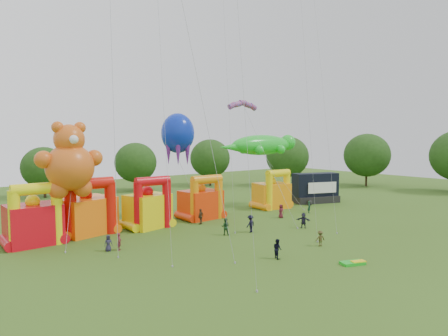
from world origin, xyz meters
TOP-DOWN VIEW (x-y plane):
  - ground at (0.00, 0.00)m, footprint 160.00×160.00m
  - tree_ring at (-1.20, 0.62)m, footprint 125.31×127.43m
  - bouncy_castle_0 at (-17.17, 26.17)m, footprint 5.15×4.22m
  - bouncy_castle_1 at (-11.45, 27.35)m, footprint 6.44×5.65m
  - bouncy_castle_2 at (-4.64, 25.98)m, footprint 5.48×4.80m
  - bouncy_castle_3 at (3.31, 26.42)m, footprint 5.20×4.31m
  - bouncy_castle_4 at (16.28, 26.38)m, footprint 5.53×4.81m
  - stage_trailer at (25.36, 25.65)m, footprint 7.95×5.09m
  - teddy_bear_kite at (-14.04, 24.55)m, footprint 6.72×6.07m
  - gecko_kite at (15.79, 25.84)m, footprint 14.68×7.57m
  - octopus_kite at (1.50, 28.29)m, footprint 4.36×5.35m
  - parafoil_kites at (-5.00, 16.10)m, footprint 21.65×14.02m
  - diamond_kites at (1.49, 13.71)m, footprint 22.89×20.63m
  - folded_kite_bundle at (2.68, 2.94)m, footprint 2.22×1.64m
  - spectator_0 at (-12.22, 19.38)m, footprint 0.79×0.55m
  - spectator_1 at (-11.26, 19.07)m, footprint 0.64×0.73m
  - spectator_2 at (0.34, 17.54)m, footprint 1.14×1.13m
  - spectator_3 at (3.33, 16.77)m, footprint 1.41×1.02m
  - spectator_4 at (1.26, 23.68)m, footprint 1.22×0.91m
  - spectator_5 at (9.71, 14.56)m, footprint 1.28×1.73m
  - spectator_6 at (11.89, 20.33)m, footprint 0.93×0.65m
  - spectator_7 at (17.51, 20.31)m, footprint 0.66×0.73m
  - spectator_8 at (-1.22, 8.03)m, footprint 0.87×1.00m
  - spectator_9 at (5.02, 8.31)m, footprint 1.13×0.87m

SIDE VIEW (x-z plane):
  - ground at x=0.00m, z-range 0.00..0.00m
  - folded_kite_bundle at x=2.68m, z-range -0.02..0.29m
  - spectator_0 at x=-12.22m, z-range 0.00..1.54m
  - spectator_9 at x=5.02m, z-range 0.00..1.55m
  - spectator_7 at x=17.51m, z-range 0.00..1.67m
  - spectator_1 at x=-11.26m, z-range 0.00..1.67m
  - spectator_8 at x=-1.22m, z-range 0.00..1.76m
  - spectator_6 at x=11.89m, z-range 0.00..1.81m
  - spectator_5 at x=9.71m, z-range 0.00..1.82m
  - spectator_2 at x=0.34m, z-range 0.00..1.86m
  - spectator_4 at x=1.26m, z-range 0.00..1.92m
  - spectator_3 at x=3.33m, z-range 0.00..1.98m
  - bouncy_castle_3 at x=3.31m, z-range -0.70..5.15m
  - bouncy_castle_4 at x=16.28m, z-range -0.70..5.21m
  - stage_trailer at x=25.36m, z-range -0.09..4.78m
  - bouncy_castle_2 at x=-4.64m, z-range -0.73..5.45m
  - bouncy_castle_0 at x=-17.17m, z-range -0.75..5.56m
  - bouncy_castle_1 at x=-11.45m, z-range -0.78..5.61m
  - tree_ring at x=-1.20m, z-range 0.22..12.30m
  - gecko_kite at x=15.79m, z-range 1.09..12.27m
  - teddy_bear_kite at x=-14.04m, z-range 0.88..13.27m
  - octopus_kite at x=1.50m, z-range 1.60..15.56m
  - parafoil_kites at x=-5.00m, z-range -1.66..25.84m
  - diamond_kites at x=1.49m, z-range -3.74..39.27m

